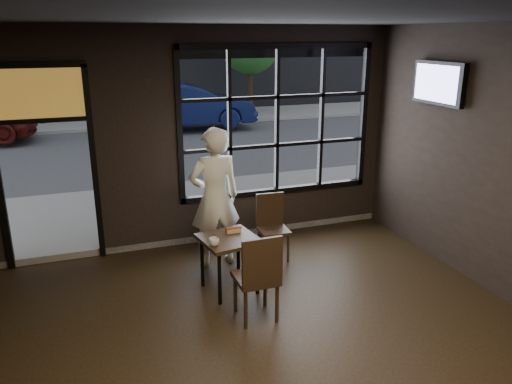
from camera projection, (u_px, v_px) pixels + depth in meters
name	position (u px, v px, depth m)	size (l,w,h in m)	color
ceiling	(306.00, 14.00, 3.61)	(6.00, 7.00, 0.02)	black
window_frame	(277.00, 121.00, 7.56)	(3.06, 0.12, 2.28)	black
stained_transom	(37.00, 93.00, 6.34)	(1.20, 0.06, 0.70)	orange
street_asphalt	(110.00, 95.00, 26.14)	(60.00, 41.00, 0.04)	#545456
cafe_table	(229.00, 264.00, 6.16)	(0.66, 0.66, 0.71)	black
chair_near	(256.00, 275.00, 5.52)	(0.45, 0.45, 1.04)	black
chair_window	(274.00, 228.00, 6.99)	(0.40, 0.40, 0.93)	black
man	(215.00, 198.00, 6.70)	(0.70, 0.46, 1.93)	silver
hotdog	(233.00, 230.00, 6.20)	(0.20, 0.08, 0.06)	tan
cup	(214.00, 242.00, 5.81)	(0.12, 0.12, 0.10)	silver
tv	(439.00, 83.00, 6.63)	(0.11, 0.97, 0.57)	black
navy_car	(187.00, 106.00, 16.25)	(1.53, 4.38, 1.44)	#0F1744
tree_left	(32.00, 45.00, 16.50)	(2.25, 2.25, 3.84)	#332114
tree_right	(250.00, 44.00, 18.62)	(2.23, 2.23, 3.81)	#332114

